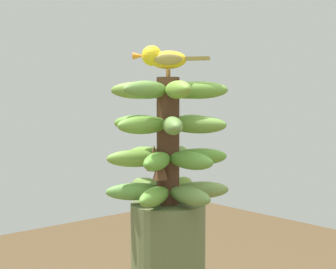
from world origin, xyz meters
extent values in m
cylinder|color=#4C2D1E|center=(0.00, 0.00, 1.27)|extent=(0.05, 0.05, 0.30)
ellipsoid|color=olive|center=(-0.04, -0.07, 1.15)|extent=(0.11, 0.14, 0.04)
ellipsoid|color=olive|center=(0.04, -0.07, 1.15)|extent=(0.10, 0.14, 0.04)
ellipsoid|color=olive|center=(0.08, -0.01, 1.15)|extent=(0.14, 0.05, 0.04)
ellipsoid|color=#619742|center=(0.04, 0.07, 1.15)|extent=(0.11, 0.14, 0.04)
ellipsoid|color=#649A38|center=(-0.04, 0.07, 1.15)|extent=(0.10, 0.14, 0.04)
ellipsoid|color=olive|center=(-0.08, 0.01, 1.15)|extent=(0.14, 0.05, 0.04)
ellipsoid|color=olive|center=(0.04, 0.07, 1.23)|extent=(0.10, 0.14, 0.04)
ellipsoid|color=#5E9D36|center=(-0.04, 0.07, 1.23)|extent=(0.11, 0.14, 0.04)
ellipsoid|color=#5F983C|center=(-0.08, 0.00, 1.23)|extent=(0.14, 0.04, 0.04)
ellipsoid|color=#5D9733|center=(-0.04, -0.07, 1.23)|extent=(0.10, 0.14, 0.04)
ellipsoid|color=olive|center=(0.04, -0.07, 1.23)|extent=(0.11, 0.14, 0.04)
ellipsoid|color=olive|center=(0.08, 0.00, 1.23)|extent=(0.14, 0.04, 0.04)
ellipsoid|color=olive|center=(0.07, 0.03, 1.31)|extent=(0.14, 0.10, 0.04)
ellipsoid|color=#6A9B39|center=(0.00, 0.07, 1.31)|extent=(0.05, 0.14, 0.04)
ellipsoid|color=#658C44|center=(-0.06, 0.04, 1.31)|extent=(0.14, 0.11, 0.04)
ellipsoid|color=#6C993E|center=(-0.07, -0.03, 1.31)|extent=(0.14, 0.10, 0.04)
ellipsoid|color=#699D38|center=(0.00, -0.07, 1.31)|extent=(0.05, 0.14, 0.04)
ellipsoid|color=olive|center=(0.06, -0.04, 1.31)|extent=(0.14, 0.11, 0.04)
ellipsoid|color=#6A9A45|center=(0.01, -0.07, 1.39)|extent=(0.06, 0.14, 0.04)
ellipsoid|color=olive|center=(0.07, -0.03, 1.39)|extent=(0.14, 0.09, 0.04)
ellipsoid|color=olive|center=(0.06, 0.04, 1.39)|extent=(0.14, 0.12, 0.04)
ellipsoid|color=#618C3D|center=(-0.01, 0.07, 1.39)|extent=(0.06, 0.14, 0.04)
ellipsoid|color=olive|center=(-0.07, 0.03, 1.39)|extent=(0.14, 0.09, 0.04)
ellipsoid|color=#679B38|center=(-0.06, -0.04, 1.39)|extent=(0.14, 0.12, 0.04)
cone|color=brown|center=(0.00, 0.04, 1.23)|extent=(0.04, 0.04, 0.06)
cone|color=brown|center=(-0.02, 0.04, 1.21)|extent=(0.04, 0.04, 0.06)
cylinder|color=#C68933|center=(0.01, -0.01, 1.43)|extent=(0.01, 0.01, 0.02)
cylinder|color=#C68933|center=(-0.01, 0.01, 1.43)|extent=(0.01, 0.01, 0.02)
ellipsoid|color=yellow|center=(0.00, 0.00, 1.46)|extent=(0.10, 0.08, 0.04)
ellipsoid|color=olive|center=(0.01, -0.02, 1.46)|extent=(0.06, 0.05, 0.03)
ellipsoid|color=olive|center=(-0.01, 0.01, 1.46)|extent=(0.06, 0.05, 0.03)
cube|color=olive|center=(-0.06, -0.04, 1.47)|extent=(0.06, 0.05, 0.01)
sphere|color=yellow|center=(0.03, 0.02, 1.47)|extent=(0.05, 0.05, 0.05)
sphere|color=black|center=(0.03, 0.04, 1.48)|extent=(0.01, 0.01, 0.01)
cone|color=orange|center=(0.06, 0.04, 1.47)|extent=(0.03, 0.03, 0.02)
camera|label=1|loc=(-0.92, 0.81, 1.37)|focal=55.19mm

